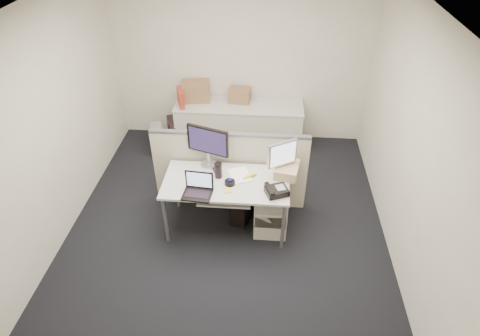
# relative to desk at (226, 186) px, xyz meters

# --- Properties ---
(floor) EXTENTS (4.00, 4.50, 0.01)m
(floor) POSITION_rel_desk_xyz_m (0.00, 0.00, -0.67)
(floor) COLOR black
(floor) RESTS_ON ground
(ceiling) EXTENTS (4.00, 4.50, 0.01)m
(ceiling) POSITION_rel_desk_xyz_m (0.00, 0.00, 2.04)
(ceiling) COLOR white
(ceiling) RESTS_ON ground
(wall_back) EXTENTS (4.00, 0.02, 2.70)m
(wall_back) POSITION_rel_desk_xyz_m (0.00, 2.25, 0.69)
(wall_back) COLOR beige
(wall_back) RESTS_ON ground
(wall_front) EXTENTS (4.00, 0.02, 2.70)m
(wall_front) POSITION_rel_desk_xyz_m (0.00, -2.25, 0.69)
(wall_front) COLOR beige
(wall_front) RESTS_ON ground
(wall_left) EXTENTS (0.02, 4.50, 2.70)m
(wall_left) POSITION_rel_desk_xyz_m (-2.00, 0.00, 0.69)
(wall_left) COLOR beige
(wall_left) RESTS_ON ground
(wall_right) EXTENTS (0.02, 4.50, 2.70)m
(wall_right) POSITION_rel_desk_xyz_m (2.00, 0.00, 0.69)
(wall_right) COLOR beige
(wall_right) RESTS_ON ground
(desk) EXTENTS (1.50, 0.75, 0.73)m
(desk) POSITION_rel_desk_xyz_m (0.00, 0.00, 0.00)
(desk) COLOR beige
(desk) RESTS_ON floor
(keyboard_tray) EXTENTS (0.62, 0.32, 0.02)m
(keyboard_tray) POSITION_rel_desk_xyz_m (0.00, -0.18, -0.04)
(keyboard_tray) COLOR beige
(keyboard_tray) RESTS_ON desk
(drawer_pedestal) EXTENTS (0.40, 0.55, 0.65)m
(drawer_pedestal) POSITION_rel_desk_xyz_m (0.55, 0.05, -0.34)
(drawer_pedestal) COLOR #BDB5A5
(drawer_pedestal) RESTS_ON floor
(cubicle_partition) EXTENTS (2.00, 0.06, 1.10)m
(cubicle_partition) POSITION_rel_desk_xyz_m (0.00, 0.45, -0.11)
(cubicle_partition) COLOR beige
(cubicle_partition) RESTS_ON floor
(back_counter) EXTENTS (2.00, 0.60, 0.72)m
(back_counter) POSITION_rel_desk_xyz_m (0.00, 1.93, -0.30)
(back_counter) COLOR #BDB5A5
(back_counter) RESTS_ON floor
(monitor_main) EXTENTS (0.57, 0.37, 0.54)m
(monitor_main) POSITION_rel_desk_xyz_m (-0.25, 0.32, 0.33)
(monitor_main) COLOR black
(monitor_main) RESTS_ON desk
(monitor_small) EXTENTS (0.42, 0.36, 0.46)m
(monitor_small) POSITION_rel_desk_xyz_m (0.65, 0.18, 0.30)
(monitor_small) COLOR #B7B7BC
(monitor_small) RESTS_ON desk
(laptop) EXTENTS (0.35, 0.27, 0.25)m
(laptop) POSITION_rel_desk_xyz_m (-0.30, -0.28, 0.19)
(laptop) COLOR black
(laptop) RESTS_ON desk
(trackball) EXTENTS (0.16, 0.16, 0.05)m
(trackball) POSITION_rel_desk_xyz_m (0.05, -0.05, 0.09)
(trackball) COLOR black
(trackball) RESTS_ON desk
(desk_phone) EXTENTS (0.30, 0.27, 0.08)m
(desk_phone) POSITION_rel_desk_xyz_m (0.60, -0.18, 0.10)
(desk_phone) COLOR black
(desk_phone) RESTS_ON desk
(paper_stack) EXTENTS (0.33, 0.37, 0.01)m
(paper_stack) POSITION_rel_desk_xyz_m (0.15, 0.12, 0.07)
(paper_stack) COLOR white
(paper_stack) RESTS_ON desk
(sticky_pad) EXTENTS (0.11, 0.11, 0.01)m
(sticky_pad) POSITION_rel_desk_xyz_m (0.03, -0.18, 0.07)
(sticky_pad) COLOR gold
(sticky_pad) RESTS_ON desk
(travel_mug) EXTENTS (0.09, 0.09, 0.19)m
(travel_mug) POSITION_rel_desk_xyz_m (-0.10, 0.08, 0.16)
(travel_mug) COLOR black
(travel_mug) RESTS_ON desk
(banana) EXTENTS (0.19, 0.16, 0.04)m
(banana) POSITION_rel_desk_xyz_m (0.28, 0.10, 0.09)
(banana) COLOR yellow
(banana) RESTS_ON desk
(cellphone) EXTENTS (0.10, 0.13, 0.02)m
(cellphone) POSITION_rel_desk_xyz_m (-0.15, 0.20, 0.07)
(cellphone) COLOR black
(cellphone) RESTS_ON desk
(manila_folders) EXTENTS (0.33, 0.39, 0.13)m
(manila_folders) POSITION_rel_desk_xyz_m (0.72, 0.20, 0.13)
(manila_folders) COLOR #D7BE84
(manila_folders) RESTS_ON desk
(keyboard) EXTENTS (0.49, 0.24, 0.03)m
(keyboard) POSITION_rel_desk_xyz_m (-0.05, -0.14, -0.02)
(keyboard) COLOR black
(keyboard) RESTS_ON keyboard_tray
(pc_tower_desk) EXTENTS (0.33, 0.53, 0.46)m
(pc_tower_desk) POSITION_rel_desk_xyz_m (0.20, 0.20, -0.43)
(pc_tower_desk) COLOR black
(pc_tower_desk) RESTS_ON floor
(pc_tower_spare_dark) EXTENTS (0.35, 0.51, 0.44)m
(pc_tower_spare_dark) POSITION_rel_desk_xyz_m (-1.05, 1.85, -0.44)
(pc_tower_spare_dark) COLOR black
(pc_tower_spare_dark) RESTS_ON floor
(pc_tower_spare_silver) EXTENTS (0.30, 0.48, 0.42)m
(pc_tower_spare_silver) POSITION_rel_desk_xyz_m (-1.30, 1.63, -0.45)
(pc_tower_spare_silver) COLOR #B7B7BC
(pc_tower_spare_silver) RESTS_ON floor
(cardboard_box_left) EXTENTS (0.47, 0.37, 0.32)m
(cardboard_box_left) POSITION_rel_desk_xyz_m (-0.70, 2.05, 0.22)
(cardboard_box_left) COLOR #936342
(cardboard_box_left) RESTS_ON back_counter
(cardboard_box_right) EXTENTS (0.35, 0.29, 0.24)m
(cardboard_box_right) POSITION_rel_desk_xyz_m (0.00, 2.05, 0.17)
(cardboard_box_right) COLOR #936342
(cardboard_box_right) RESTS_ON back_counter
(red_binder) EXTENTS (0.17, 0.32, 0.29)m
(red_binder) POSITION_rel_desk_xyz_m (-0.90, 1.83, 0.20)
(red_binder) COLOR #A7311D
(red_binder) RESTS_ON back_counter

